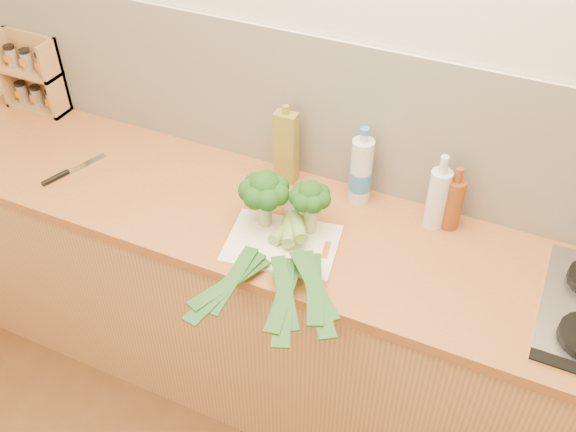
# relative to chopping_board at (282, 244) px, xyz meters

# --- Properties ---
(room_shell) EXTENTS (3.50, 3.50, 3.50)m
(room_shell) POSITION_rel_chopping_board_xyz_m (0.07, 0.40, 0.26)
(room_shell) COLOR beige
(room_shell) RESTS_ON ground
(counter) EXTENTS (3.20, 0.62, 0.90)m
(counter) POSITION_rel_chopping_board_xyz_m (0.07, 0.11, -0.45)
(counter) COLOR tan
(counter) RESTS_ON ground
(chopping_board) EXTENTS (0.40, 0.32, 0.01)m
(chopping_board) POSITION_rel_chopping_board_xyz_m (0.00, 0.00, 0.00)
(chopping_board) COLOR white
(chopping_board) RESTS_ON counter
(broccoli_left) EXTENTS (0.17, 0.17, 0.21)m
(broccoli_left) POSITION_rel_chopping_board_xyz_m (-0.09, 0.06, 0.14)
(broccoli_left) COLOR #9CB469
(broccoli_left) RESTS_ON chopping_board
(broccoli_right) EXTENTS (0.14, 0.14, 0.20)m
(broccoli_right) POSITION_rel_chopping_board_xyz_m (0.05, 0.10, 0.14)
(broccoli_right) COLOR #9CB469
(broccoli_right) RESTS_ON chopping_board
(leek_front) EXTENTS (0.17, 0.66, 0.04)m
(leek_front) POSITION_rel_chopping_board_xyz_m (-0.02, -0.03, 0.03)
(leek_front) COLOR white
(leek_front) RESTS_ON chopping_board
(leek_mid) EXTENTS (0.29, 0.63, 0.04)m
(leek_mid) POSITION_rel_chopping_board_xyz_m (0.04, -0.04, 0.05)
(leek_mid) COLOR white
(leek_mid) RESTS_ON chopping_board
(leek_back) EXTENTS (0.38, 0.53, 0.04)m
(leek_back) POSITION_rel_chopping_board_xyz_m (0.09, -0.04, 0.06)
(leek_back) COLOR white
(leek_back) RESTS_ON chopping_board
(chefs_knife) EXTENTS (0.11, 0.26, 0.02)m
(chefs_knife) POSITION_rel_chopping_board_xyz_m (-0.89, 0.00, 0.00)
(chefs_knife) COLOR silver
(chefs_knife) RESTS_ON counter
(spice_rack) EXTENTS (0.27, 0.11, 0.32)m
(spice_rack) POSITION_rel_chopping_board_xyz_m (-1.30, 0.36, 0.14)
(spice_rack) COLOR #B47D4D
(spice_rack) RESTS_ON counter
(oil_tin) EXTENTS (0.08, 0.05, 0.31)m
(oil_tin) POSITION_rel_chopping_board_xyz_m (-0.14, 0.33, 0.14)
(oil_tin) COLOR olive
(oil_tin) RESTS_ON counter
(glass_bottle) EXTENTS (0.07, 0.07, 0.28)m
(glass_bottle) POSITION_rel_chopping_board_xyz_m (0.42, 0.31, 0.11)
(glass_bottle) COLOR silver
(glass_bottle) RESTS_ON counter
(amber_bottle) EXTENTS (0.06, 0.06, 0.24)m
(amber_bottle) POSITION_rel_chopping_board_xyz_m (0.47, 0.32, 0.09)
(amber_bottle) COLOR brown
(amber_bottle) RESTS_ON counter
(water_bottle) EXTENTS (0.08, 0.08, 0.27)m
(water_bottle) POSITION_rel_chopping_board_xyz_m (0.14, 0.33, 0.11)
(water_bottle) COLOR silver
(water_bottle) RESTS_ON counter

